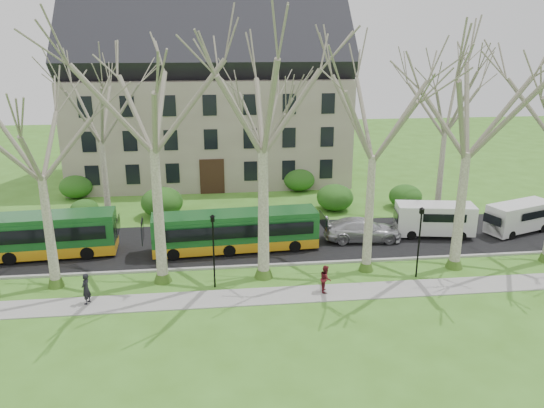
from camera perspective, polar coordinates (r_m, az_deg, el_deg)
The scene contains 16 objects.
ground at distance 32.44m, azimuth 4.57°, elevation -7.57°, with size 120.00×120.00×0.00m, color #417621.
sidewalk at distance 30.24m, azimuth 5.47°, elevation -9.52°, with size 70.00×2.00×0.06m, color gray.
road at distance 37.39m, azimuth 2.98°, elevation -3.95°, with size 80.00×8.00×0.06m, color black.
curb at distance 33.75m, azimuth 4.09°, elevation -6.38°, with size 80.00×0.25×0.14m, color #A5A39E.
building at distance 53.07m, azimuth -6.74°, elevation 11.39°, with size 26.50×12.20×16.00m.
tree_row_verge at distance 30.41m, azimuth 4.78°, elevation 4.69°, with size 49.00×7.00×14.00m.
tree_row_far at distance 40.77m, azimuth -0.00°, elevation 6.66°, with size 33.00×7.00×12.00m.
lamp_row at distance 30.52m, azimuth 5.04°, elevation -3.99°, with size 36.22×0.22×4.30m.
hedges at distance 44.66m, azimuth -4.69°, elevation 0.98°, with size 30.60×8.60×2.00m.
bus_lead at distance 37.62m, azimuth -25.31°, elevation -3.15°, with size 11.65×2.43×2.91m, color #175121, non-canonical shape.
bus_follow at distance 35.31m, azimuth -3.94°, elevation -2.89°, with size 10.88×2.27×2.72m, color #175121, non-canonical shape.
sedan at distance 37.63m, azimuth 9.71°, elevation -2.73°, with size 2.19×5.38×1.56m, color #B7B6BC.
van_a at distance 39.51m, azimuth 17.07°, elevation -1.66°, with size 5.40×1.96×2.36m, color silver, non-canonical shape.
van_b at distance 42.46m, azimuth 25.05°, elevation -1.35°, with size 5.06×1.84×2.21m, color silver, non-canonical shape.
pedestrian_a at distance 30.29m, azimuth -19.39°, elevation -8.59°, with size 0.63×0.41×1.73m, color black.
pedestrian_b at distance 30.06m, azimuth 5.79°, elevation -7.97°, with size 0.76×0.59×1.57m, color #5C151D.
Camera 1 is at (-5.84, -28.75, 13.85)m, focal length 35.00 mm.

